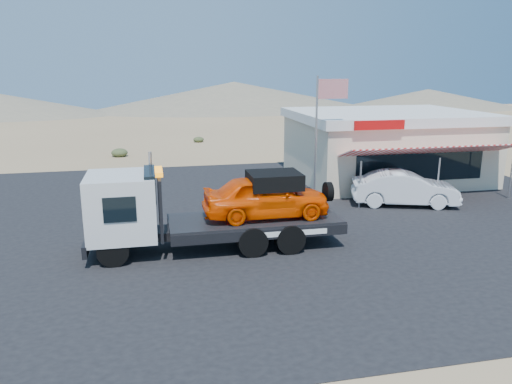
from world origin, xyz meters
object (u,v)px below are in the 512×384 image
tow_truck (209,206)px  jerky_store (385,145)px  white_sedan (405,188)px  flagpole (321,125)px

tow_truck → jerky_store: jerky_store is taller
tow_truck → jerky_store: (11.46, 9.52, 0.39)m
white_sedan → flagpole: (-3.84, 1.21, 2.94)m
tow_truck → white_sedan: (9.73, 3.84, -0.78)m
tow_truck → jerky_store: size_ratio=0.86×
white_sedan → flagpole: 4.98m
flagpole → jerky_store: bearing=38.8°
tow_truck → flagpole: flagpole is taller
jerky_store → flagpole: flagpole is taller
flagpole → tow_truck: bearing=-139.4°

